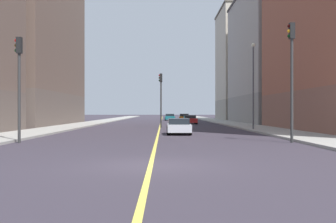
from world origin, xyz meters
TOP-DOWN VIEW (x-y plane):
  - ground_plane at (0.00, 0.00)m, footprint 400.00×400.00m
  - sidewalk_left at (9.97, 49.00)m, footprint 3.94×168.00m
  - sidewalk_right at (-9.97, 49.00)m, footprint 3.94×168.00m
  - lane_center_stripe at (0.00, 49.00)m, footprint 0.16×154.00m
  - building_left_mid at (17.36, 48.35)m, footprint 11.13×24.11m
  - building_left_far at (17.36, 70.54)m, footprint 11.13×15.80m
  - building_right_midblock at (-17.36, 38.77)m, footprint 11.13×25.01m
  - traffic_light_left_near at (7.59, 9.52)m, footprint 0.40×0.32m
  - traffic_light_right_near at (-7.62, 9.52)m, footprint 0.40×0.32m
  - traffic_light_median_far at (0.13, 30.72)m, footprint 0.40×0.32m
  - street_lamp_left_near at (8.60, 24.02)m, footprint 0.36×0.36m
  - car_teal at (1.62, 66.32)m, footprint 1.97×4.48m
  - car_orange at (4.19, 61.61)m, footprint 2.01×4.15m
  - car_silver at (1.58, 18.00)m, footprint 1.81×4.11m
  - car_red at (4.09, 43.97)m, footprint 1.88×4.55m

SIDE VIEW (x-z plane):
  - ground_plane at x=0.00m, z-range 0.00..0.00m
  - lane_center_stripe at x=0.00m, z-range 0.00..0.01m
  - sidewalk_left at x=9.97m, z-range 0.00..0.15m
  - sidewalk_right at x=-9.97m, z-range 0.00..0.15m
  - car_silver at x=1.58m, z-range -0.01..1.21m
  - car_red at x=4.09m, z-range -0.01..1.22m
  - car_teal at x=1.62m, z-range 0.00..1.28m
  - car_orange at x=4.19m, z-range -0.01..1.31m
  - traffic_light_median_far at x=0.13m, z-range 0.87..6.68m
  - traffic_light_right_near at x=-7.62m, z-range 0.87..6.76m
  - traffic_light_left_near at x=7.59m, z-range 0.93..7.65m
  - street_lamp_left_near at x=8.60m, z-range 0.92..8.77m
  - building_left_mid at x=17.36m, z-range 0.01..19.86m
  - building_left_far at x=17.36m, z-range 0.01..22.55m
  - building_right_midblock at x=-17.36m, z-range 0.01..24.28m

